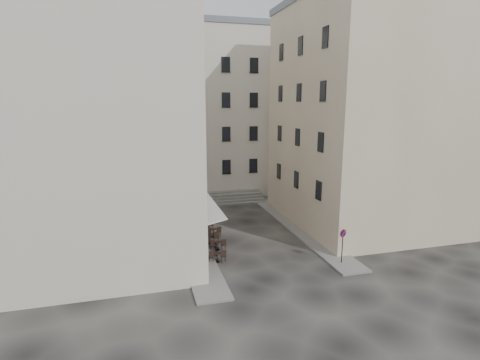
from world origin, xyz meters
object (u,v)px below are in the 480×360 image
object	(u,v)px
no_parking_sign	(343,240)
pedestrian	(205,224)
bistro_table_a	(217,256)
bistro_table_b	(218,245)

from	to	relation	value
no_parking_sign	pedestrian	world-z (taller)	no_parking_sign
bistro_table_a	pedestrian	xyz separation A→B (m)	(0.18, 5.37, 0.44)
bistro_table_b	no_parking_sign	bearing A→B (deg)	-31.15
bistro_table_b	bistro_table_a	bearing A→B (deg)	-102.94
no_parking_sign	bistro_table_b	distance (m)	8.54
no_parking_sign	bistro_table_b	size ratio (longest dim) A/B	2.10
no_parking_sign	bistro_table_b	xyz separation A→B (m)	(-7.23, 4.37, -1.28)
no_parking_sign	bistro_table_a	bearing A→B (deg)	147.45
bistro_table_a	pedestrian	bearing A→B (deg)	88.10
bistro_table_a	bistro_table_b	bearing A→B (deg)	77.06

